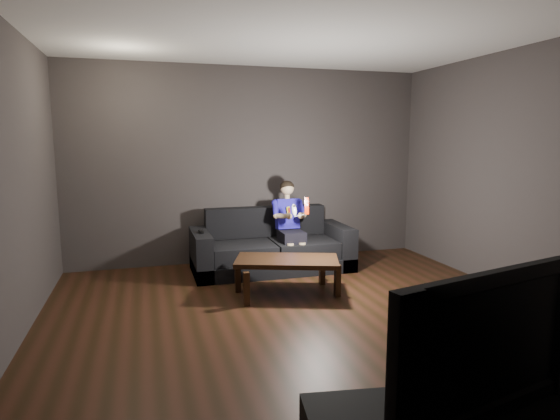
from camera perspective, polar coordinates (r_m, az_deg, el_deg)
name	(u,v)px	position (r m, az deg, el deg)	size (l,w,h in m)	color
floor	(311,324)	(4.50, 3.83, -13.74)	(5.00, 5.00, 0.00)	black
back_wall	(251,165)	(6.58, -3.60, 5.45)	(5.00, 0.04, 2.70)	#3C3635
front_wall	(540,235)	(2.05, 29.08, -2.64)	(5.00, 0.04, 2.70)	#3C3635
right_wall	(538,174)	(5.57, 28.98, 3.82)	(0.04, 5.00, 2.70)	#3C3635
ceiling	(314,21)	(4.28, 4.22, 21.94)	(5.00, 5.00, 0.02)	silver
sofa	(271,250)	(6.20, -1.07, -4.92)	(2.06, 0.89, 0.80)	black
child	(290,218)	(6.13, 1.17, -0.99)	(0.44, 0.55, 1.09)	black
wii_remote_red	(306,206)	(5.73, 3.25, 0.50)	(0.06, 0.08, 0.21)	red
nunchuk_white	(294,210)	(5.69, 1.73, 0.00)	(0.08, 0.11, 0.16)	white
wii_remote_black	(201,232)	(5.89, -9.64, -2.60)	(0.05, 0.17, 0.03)	black
coffee_table	(287,263)	(5.20, 0.85, -6.52)	(1.24, 0.90, 0.41)	black
tv	(471,337)	(2.29, 22.24, -14.12)	(1.15, 0.15, 0.66)	black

